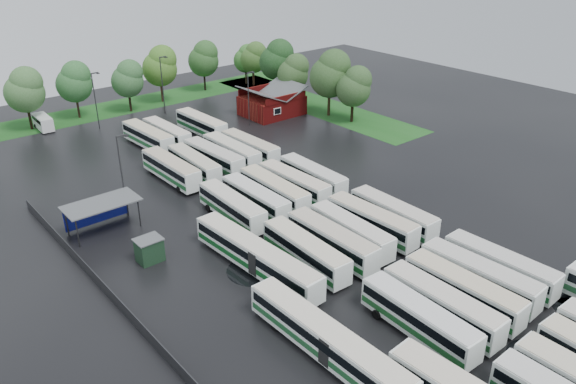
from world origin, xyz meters
TOP-DOWN VIEW (x-y plane):
  - ground at (0.00, 0.00)m, footprint 160.00×160.00m
  - brick_building at (24.00, 42.77)m, footprint 10.07×8.60m
  - wash_shed at (-17.20, 22.02)m, footprint 8.20×4.20m
  - utility_hut at (-16.20, 12.60)m, footprint 2.70×2.20m
  - grass_strip_north at (2.00, 64.80)m, footprint 80.00×10.00m
  - grass_strip_east at (34.00, 42.80)m, footprint 10.00×50.00m
  - west_fence at (-22.20, 8.00)m, footprint 0.10×50.00m
  - bus_r1c0 at (-4.21, -12.61)m, footprint 2.94×11.48m
  - bus_r1c1 at (-1.21, -12.72)m, footprint 2.60×11.52m
  - bus_r1c2 at (2.03, -12.68)m, footprint 2.54×11.52m
  - bus_r1c3 at (5.07, -12.39)m, footprint 2.94×11.72m
  - bus_r1c4 at (8.28, -12.62)m, footprint 2.71×11.33m
  - bus_r2c0 at (-4.49, 1.48)m, footprint 2.97×11.54m
  - bus_r2c1 at (-1.04, 1.27)m, footprint 2.60×11.66m
  - bus_r2c2 at (1.99, 1.41)m, footprint 2.89×11.25m
  - bus_r2c3 at (5.34, 1.47)m, footprint 2.85×11.58m
  - bus_r2c4 at (8.52, 1.07)m, footprint 2.65×11.39m
  - bus_r3c0 at (-4.52, 14.45)m, footprint 2.84×11.34m
  - bus_r3c1 at (-1.09, 14.47)m, footprint 2.48×11.10m
  - bus_r3c2 at (1.93, 14.62)m, footprint 2.81×11.65m
  - bus_r3c3 at (5.17, 14.66)m, footprint 2.69×11.45m
  - bus_r3c4 at (8.57, 14.83)m, footprint 2.78×11.31m
  - bus_r4c0 at (-4.56, 28.68)m, footprint 2.58×11.66m
  - bus_r4c1 at (-1.22, 28.32)m, footprint 2.81×11.20m
  - bus_r4c2 at (2.16, 28.61)m, footprint 2.97×11.61m
  - bus_r4c3 at (5.33, 28.69)m, footprint 2.48×11.46m
  - bus_r4c4 at (8.40, 28.43)m, footprint 2.68×11.33m
  - bus_r5c1 at (-1.09, 42.05)m, footprint 2.99×11.69m
  - bus_r5c2 at (2.06, 41.87)m, footprint 2.58×11.13m
  - bus_r5c4 at (8.43, 41.82)m, footprint 2.73×11.66m
  - artic_bus_west_b at (-8.91, 3.92)m, footprint 3.13×17.28m
  - artic_bus_west_c at (-12.12, -9.71)m, footprint 2.51×16.89m
  - minibus at (-10.72, 61.22)m, footprint 2.26×5.53m
  - tree_north_1 at (-12.11, 62.62)m, footprint 6.46×6.46m
  - tree_north_2 at (-3.52, 63.52)m, footprint 6.18×6.18m
  - tree_north_3 at (5.29, 61.03)m, footprint 5.80×5.80m
  - tree_north_4 at (12.87, 62.76)m, footprint 6.61×6.61m
  - tree_north_5 at (23.61, 64.43)m, footprint 6.21×6.21m
  - tree_north_6 at (33.34, 63.23)m, footprint 5.12×5.12m
  - tree_east_0 at (32.41, 30.42)m, footprint 5.99×5.98m
  - tree_east_1 at (31.77, 35.62)m, footprint 7.22×7.22m
  - tree_east_2 at (31.17, 45.03)m, footprint 5.88×5.87m
  - tree_east_3 at (32.78, 51.91)m, footprint 6.79×6.79m
  - tree_east_4 at (33.90, 61.23)m, footprint 5.59×5.57m
  - lamp_post_ne at (17.26, 40.46)m, footprint 1.43×0.28m
  - lamp_post_nw at (-13.37, 23.76)m, footprint 1.54×0.30m
  - lamp_post_back_w at (-3.25, 55.60)m, footprint 1.47×0.29m
  - lamp_post_back_e at (9.51, 56.00)m, footprint 1.59×0.31m
  - puddle_0 at (0.90, -20.24)m, footprint 3.93×3.93m
  - puddle_1 at (9.49, -19.24)m, footprint 3.11×3.11m
  - puddle_2 at (-9.01, 4.14)m, footprint 5.73×5.73m
  - puddle_3 at (7.56, -1.16)m, footprint 2.96×2.96m
  - puddle_4 at (11.31, -17.66)m, footprint 3.94×3.94m

SIDE VIEW (x-z plane):
  - ground at x=0.00m, z-range 0.00..0.00m
  - puddle_0 at x=0.90m, z-range 0.00..0.01m
  - puddle_1 at x=9.49m, z-range 0.00..0.01m
  - puddle_2 at x=-9.01m, z-range 0.00..0.01m
  - puddle_3 at x=7.56m, z-range 0.00..0.01m
  - puddle_4 at x=11.31m, z-range 0.00..0.01m
  - grass_strip_north at x=2.00m, z-range 0.00..0.01m
  - grass_strip_east at x=34.00m, z-range 0.00..0.01m
  - west_fence at x=-22.20m, z-range 0.00..1.20m
  - utility_hut at x=-16.20m, z-range 0.01..2.63m
  - minibus at x=-10.72m, z-range 0.13..2.51m
  - bus_r3c1 at x=-1.09m, z-range 0.15..3.24m
  - bus_r5c2 at x=2.06m, z-range 0.15..3.24m
  - bus_r4c1 at x=-1.22m, z-range 0.15..3.25m
  - bus_r2c2 at x=1.99m, z-range 0.16..3.26m
  - bus_r3c4 at x=8.57m, z-range 0.16..3.28m
  - bus_r3c0 at x=-4.52m, z-range 0.16..3.29m
  - bus_r1c4 at x=8.28m, z-range 0.16..3.29m
  - bus_r4c4 at x=8.40m, z-range 0.16..3.30m
  - artic_bus_west_c at x=-12.12m, z-range 0.17..3.30m
  - bus_r2c4 at x=8.52m, z-range 0.16..3.32m
  - bus_r1c0 at x=-4.21m, z-range 0.16..3.33m
  - bus_r3c3 at x=5.17m, z-range 0.16..3.33m
  - bus_r2c0 at x=-4.49m, z-range 0.16..3.34m
  - bus_r4c3 at x=5.33m, z-range 0.16..3.35m
  - bus_r1c1 at x=-1.21m, z-range 0.16..3.36m
  - bus_r1c2 at x=2.03m, z-range 0.16..3.36m
  - bus_r2c3 at x=5.34m, z-range 0.16..3.36m
  - bus_r4c2 at x=2.16m, z-range 0.16..3.37m
  - artic_bus_west_b at x=-8.91m, z-range 0.17..3.36m
  - bus_r3c2 at x=1.93m, z-range 0.16..3.38m
  - bus_r5c1 at x=-1.09m, z-range 0.16..3.39m
  - bus_r5c4 at x=8.43m, z-range 0.16..3.39m
  - bus_r1c3 at x=5.07m, z-range 0.16..3.40m
  - bus_r2c1 at x=-1.04m, z-range 0.16..3.40m
  - bus_r4c0 at x=-4.56m, z-range 0.16..3.40m
  - brick_building at x=24.00m, z-range -0.83..4.56m
  - wash_shed at x=-17.20m, z-range 1.20..4.78m
  - lamp_post_ne at x=17.26m, z-range 0.75..10.02m
  - tree_north_6 at x=33.34m, z-range 1.21..9.69m
  - lamp_post_back_w at x=-3.25m, z-range 0.77..10.32m
  - lamp_post_nw at x=-13.37m, z-range 0.81..10.80m
  - tree_east_4 at x=33.90m, z-range 1.32..10.54m
  - lamp_post_back_e at x=9.51m, z-range 0.83..11.15m
  - tree_north_3 at x=5.29m, z-range 1.37..10.98m
  - tree_east_2 at x=31.17m, z-range 1.39..11.11m
  - tree_east_0 at x=32.41m, z-range 1.42..11.33m
  - tree_north_2 at x=-3.52m, z-range 1.47..11.70m
  - tree_north_5 at x=23.61m, z-range 1.47..11.75m
  - tree_north_1 at x=-12.11m, z-range 1.53..12.24m
  - tree_north_4 at x=12.87m, z-range 1.57..12.52m
  - tree_east_3 at x=32.78m, z-range 1.61..12.86m
  - tree_east_1 at x=31.77m, z-range 1.71..13.67m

